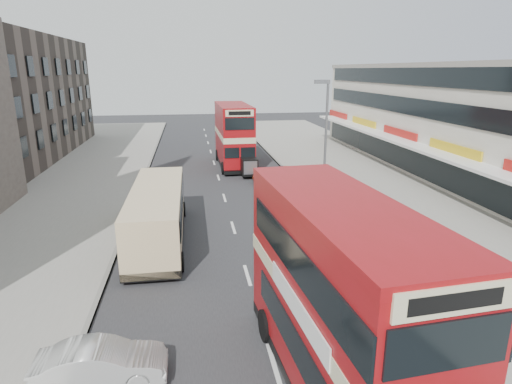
{
  "coord_description": "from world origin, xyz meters",
  "views": [
    {
      "loc": [
        -2.28,
        -9.05,
        8.75
      ],
      "look_at": [
        0.24,
        7.04,
        4.09
      ],
      "focal_mm": 30.12,
      "sensor_mm": 36.0,
      "label": 1
    }
  ],
  "objects_px": {
    "bus_second": "(234,135)",
    "pedestrian_near": "(373,210)",
    "car_right_b": "(283,175)",
    "cyclist": "(282,186)",
    "car_left_front": "(101,364)",
    "car_right_a": "(316,208)",
    "street_lamp": "(325,132)",
    "coach": "(158,212)",
    "bus_main": "(340,300)"
  },
  "relations": [
    {
      "from": "bus_second",
      "to": "pedestrian_near",
      "type": "height_order",
      "value": "bus_second"
    },
    {
      "from": "car_right_b",
      "to": "cyclist",
      "type": "bearing_deg",
      "value": -10.45
    },
    {
      "from": "car_left_front",
      "to": "bus_second",
      "type": "bearing_deg",
      "value": -14.26
    },
    {
      "from": "bus_second",
      "to": "car_right_a",
      "type": "bearing_deg",
      "value": 100.96
    },
    {
      "from": "car_left_front",
      "to": "cyclist",
      "type": "distance_m",
      "value": 19.87
    },
    {
      "from": "pedestrian_near",
      "to": "street_lamp",
      "type": "bearing_deg",
      "value": -103.88
    },
    {
      "from": "coach",
      "to": "car_right_a",
      "type": "distance_m",
      "value": 9.41
    },
    {
      "from": "car_right_b",
      "to": "cyclist",
      "type": "xyz_separation_m",
      "value": [
        -0.81,
        -3.69,
        0.16
      ]
    },
    {
      "from": "coach",
      "to": "car_left_front",
      "type": "height_order",
      "value": "coach"
    },
    {
      "from": "coach",
      "to": "car_right_b",
      "type": "relative_size",
      "value": 2.09
    },
    {
      "from": "car_right_b",
      "to": "cyclist",
      "type": "relative_size",
      "value": 2.13
    },
    {
      "from": "bus_second",
      "to": "pedestrian_near",
      "type": "relative_size",
      "value": 5.18
    },
    {
      "from": "bus_main",
      "to": "car_right_b",
      "type": "bearing_deg",
      "value": -103.2
    },
    {
      "from": "car_right_a",
      "to": "pedestrian_near",
      "type": "height_order",
      "value": "pedestrian_near"
    },
    {
      "from": "street_lamp",
      "to": "bus_main",
      "type": "distance_m",
      "value": 18.15
    },
    {
      "from": "bus_main",
      "to": "car_left_front",
      "type": "distance_m",
      "value": 7.06
    },
    {
      "from": "car_left_front",
      "to": "bus_main",
      "type": "bearing_deg",
      "value": -102.09
    },
    {
      "from": "street_lamp",
      "to": "bus_second",
      "type": "bearing_deg",
      "value": 110.96
    },
    {
      "from": "cyclist",
      "to": "car_left_front",
      "type": "bearing_deg",
      "value": -123.39
    },
    {
      "from": "bus_main",
      "to": "car_left_front",
      "type": "height_order",
      "value": "bus_main"
    },
    {
      "from": "bus_main",
      "to": "car_right_a",
      "type": "distance_m",
      "value": 14.63
    },
    {
      "from": "street_lamp",
      "to": "coach",
      "type": "bearing_deg",
      "value": -153.42
    },
    {
      "from": "street_lamp",
      "to": "car_left_front",
      "type": "bearing_deg",
      "value": -125.92
    },
    {
      "from": "bus_second",
      "to": "pedestrian_near",
      "type": "xyz_separation_m",
      "value": [
        6.01,
        -17.66,
        -1.79
      ]
    },
    {
      "from": "street_lamp",
      "to": "pedestrian_near",
      "type": "xyz_separation_m",
      "value": [
        1.29,
        -5.35,
        -3.67
      ]
    },
    {
      "from": "bus_main",
      "to": "car_right_a",
      "type": "height_order",
      "value": "bus_main"
    },
    {
      "from": "street_lamp",
      "to": "pedestrian_near",
      "type": "bearing_deg",
      "value": -76.41
    },
    {
      "from": "cyclist",
      "to": "pedestrian_near",
      "type": "bearing_deg",
      "value": -67.89
    },
    {
      "from": "bus_second",
      "to": "cyclist",
      "type": "relative_size",
      "value": 4.42
    },
    {
      "from": "car_right_b",
      "to": "pedestrian_near",
      "type": "xyz_separation_m",
      "value": [
        2.89,
        -10.66,
        0.45
      ]
    },
    {
      "from": "bus_second",
      "to": "coach",
      "type": "bearing_deg",
      "value": 70.66
    },
    {
      "from": "bus_main",
      "to": "bus_second",
      "type": "relative_size",
      "value": 0.98
    },
    {
      "from": "bus_second",
      "to": "pedestrian_near",
      "type": "distance_m",
      "value": 18.74
    },
    {
      "from": "bus_second",
      "to": "car_right_b",
      "type": "relative_size",
      "value": 2.08
    },
    {
      "from": "coach",
      "to": "car_right_a",
      "type": "bearing_deg",
      "value": 12.66
    },
    {
      "from": "car_right_a",
      "to": "pedestrian_near",
      "type": "bearing_deg",
      "value": 47.71
    },
    {
      "from": "bus_main",
      "to": "coach",
      "type": "height_order",
      "value": "bus_main"
    },
    {
      "from": "bus_main",
      "to": "coach",
      "type": "distance_m",
      "value": 13.32
    },
    {
      "from": "street_lamp",
      "to": "car_right_a",
      "type": "bearing_deg",
      "value": -113.66
    },
    {
      "from": "street_lamp",
      "to": "cyclist",
      "type": "relative_size",
      "value": 3.58
    },
    {
      "from": "coach",
      "to": "car_right_b",
      "type": "bearing_deg",
      "value": 50.05
    },
    {
      "from": "bus_second",
      "to": "street_lamp",
      "type": "bearing_deg",
      "value": 110.1
    },
    {
      "from": "car_right_b",
      "to": "car_right_a",
      "type": "bearing_deg",
      "value": 3.0
    },
    {
      "from": "coach",
      "to": "bus_main",
      "type": "bearing_deg",
      "value": -64.78
    },
    {
      "from": "street_lamp",
      "to": "car_right_b",
      "type": "xyz_separation_m",
      "value": [
        -1.6,
        5.31,
        -4.11
      ]
    },
    {
      "from": "street_lamp",
      "to": "car_right_b",
      "type": "relative_size",
      "value": 1.68
    },
    {
      "from": "car_left_front",
      "to": "pedestrian_near",
      "type": "bearing_deg",
      "value": -51.03
    },
    {
      "from": "street_lamp",
      "to": "car_right_b",
      "type": "distance_m",
      "value": 6.91
    },
    {
      "from": "car_right_a",
      "to": "cyclist",
      "type": "distance_m",
      "value": 5.03
    },
    {
      "from": "car_right_a",
      "to": "coach",
      "type": "bearing_deg",
      "value": -83.29
    }
  ]
}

